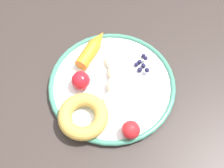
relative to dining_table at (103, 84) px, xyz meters
The scene contains 9 objects.
ground_plane 0.69m from the dining_table, ahead, with size 6.00×6.00×0.00m, color #3A3139.
dining_table is the anchor object (origin of this frame).
plate 0.10m from the dining_table, 169.00° to the right, with size 0.30×0.30×0.02m.
banana 0.12m from the dining_table, behind, with size 0.16×0.09×0.03m.
carrot_orange 0.12m from the dining_table, 14.62° to the left, with size 0.11×0.10×0.03m.
donut 0.18m from the dining_table, 149.38° to the left, with size 0.11×0.11×0.03m, color #B79343.
blueberry_pile 0.14m from the dining_table, 104.42° to the right, with size 0.06×0.04×0.02m.
tomato_near 0.13m from the dining_table, 122.39° to the left, with size 0.04×0.04×0.04m, color red.
tomato_mid 0.21m from the dining_table, behind, with size 0.04×0.04×0.04m, color red.
Camera 1 is at (-0.37, 0.08, 1.36)m, focal length 45.57 mm.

